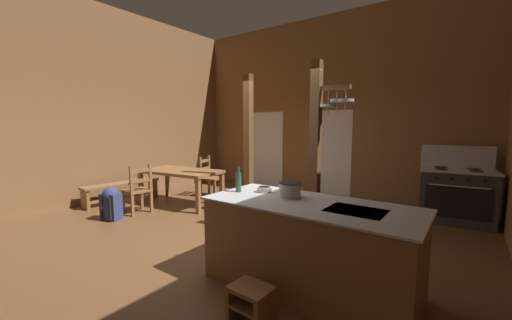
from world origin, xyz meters
name	(u,v)px	position (x,y,z in m)	size (l,w,h in m)	color
ground_plane	(224,237)	(0.00, 0.00, -0.05)	(7.90, 7.98, 0.10)	brown
wall_back	(323,107)	(0.00, 3.66, 2.14)	(7.90, 0.14, 4.28)	brown
wall_left	(99,104)	(-3.62, 0.00, 2.14)	(0.14, 7.98, 4.28)	brown
glazed_door_back_left	(267,149)	(-1.60, 3.59, 1.02)	(1.00, 0.01, 2.05)	white
glazed_panel_back_right	(334,153)	(0.36, 3.59, 1.02)	(0.84, 0.01, 2.05)	white
kitchen_island	(308,246)	(1.76, -0.66, 0.45)	(2.16, 0.97, 0.90)	brown
stove_range	(456,195)	(2.88, 2.83, 0.48)	(1.23, 0.93, 1.32)	#303030
support_post_with_pot_rack	(318,143)	(1.18, 0.79, 1.42)	(0.63, 0.23, 2.63)	brown
support_post_center	(248,145)	(-0.39, 1.14, 1.32)	(0.14, 0.14, 2.63)	brown
step_stool	(251,300)	(1.59, -1.43, 0.18)	(0.37, 0.29, 0.30)	brown
dining_table	(181,174)	(-1.96, 0.81, 0.65)	(1.80, 1.10, 0.74)	brown
ladderback_chair_near_window	(138,190)	(-2.11, -0.12, 0.45)	(0.48, 0.48, 0.95)	brown
ladderback_chair_by_post	(210,177)	(-2.01, 1.72, 0.45)	(0.53, 0.53, 0.95)	brown
bench_along_left_wall	(122,188)	(-3.14, 0.14, 0.31)	(0.45, 1.65, 0.44)	brown
backpack	(111,202)	(-2.12, -0.66, 0.31)	(0.37, 0.36, 0.60)	navy
stockpot_on_counter	(290,190)	(1.47, -0.55, 0.98)	(0.32, 0.24, 0.16)	#B7BABF
mixing_bowl_on_counter	(264,189)	(1.10, -0.51, 0.94)	(0.17, 0.17, 0.06)	silver
bottle_tall_on_counter	(238,182)	(0.85, -0.69, 1.03)	(0.07, 0.07, 0.31)	#2D5638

